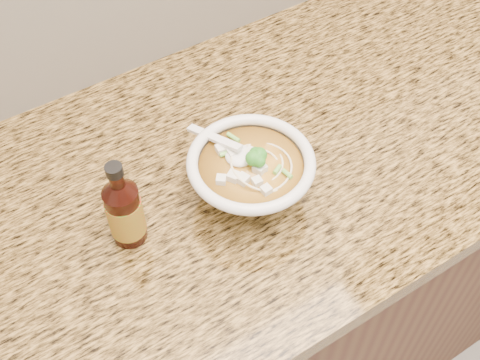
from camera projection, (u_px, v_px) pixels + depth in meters
cabinet at (289, 261)px, 1.45m from camera, size 4.00×0.65×0.86m
counter_slab at (305, 133)px, 1.10m from camera, size 4.00×0.68×0.04m
soup_bowl at (251, 176)px, 0.95m from camera, size 0.20×0.22×0.11m
hot_sauce_bottle at (125, 212)px, 0.88m from camera, size 0.07×0.07×0.17m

